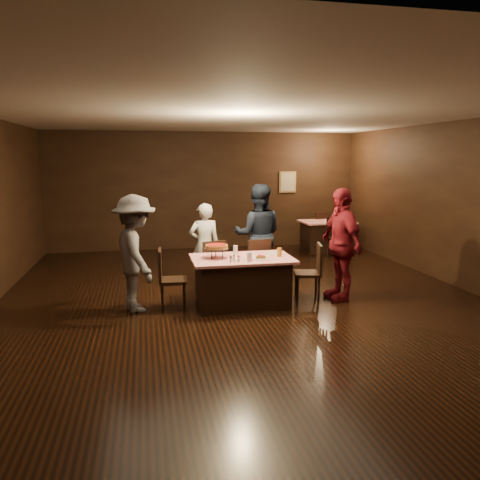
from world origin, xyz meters
name	(u,v)px	position (x,y,z in m)	size (l,w,h in m)	color
room	(247,171)	(0.00, 0.01, 2.14)	(10.00, 10.04, 3.02)	black
main_table	(242,281)	(-0.07, 0.04, 0.39)	(1.60, 1.00, 0.77)	red
back_table	(326,236)	(2.92, 3.92, 0.39)	(1.30, 0.90, 0.77)	red
chair_far_left	(211,266)	(-0.47, 0.79, 0.47)	(0.42, 0.42, 0.95)	black
chair_far_right	(255,264)	(0.33, 0.79, 0.47)	(0.42, 0.42, 0.95)	black
chair_end_left	(173,279)	(-1.17, 0.04, 0.47)	(0.42, 0.42, 0.95)	black
chair_end_right	(307,272)	(1.03, 0.04, 0.47)	(0.42, 0.42, 0.95)	black
chair_back_near	(338,237)	(2.92, 3.22, 0.47)	(0.42, 0.42, 0.95)	black
chair_back_far	(318,229)	(2.92, 4.52, 0.47)	(0.42, 0.42, 0.95)	black
diner_white_jacket	(205,245)	(-0.52, 1.23, 0.77)	(0.56, 0.37, 1.53)	silver
diner_navy_hoodie	(258,235)	(0.47, 1.20, 0.93)	(0.91, 0.71, 1.87)	black
diner_grey_knit	(135,254)	(-1.73, 0.07, 0.90)	(1.16, 0.67, 1.79)	slate
diner_red_shirt	(341,244)	(1.58, 0.02, 0.93)	(1.09, 0.45, 1.86)	maroon
pizza_stand	(217,247)	(-0.47, 0.09, 0.95)	(0.38, 0.38, 0.22)	black
plate_with_slice	(260,258)	(0.18, -0.14, 0.80)	(0.25, 0.25, 0.06)	white
plate_empty	(273,254)	(0.48, 0.19, 0.78)	(0.25, 0.25, 0.01)	white
glass_front_left	(249,257)	(-0.02, -0.26, 0.84)	(0.08, 0.08, 0.14)	silver
glass_amber	(279,252)	(0.53, -0.01, 0.84)	(0.08, 0.08, 0.14)	#BF7F26
glass_back	(235,250)	(-0.12, 0.34, 0.84)	(0.08, 0.08, 0.14)	silver
condiments	(234,259)	(-0.25, -0.24, 0.82)	(0.17, 0.10, 0.09)	silver
napkin_center	(260,257)	(0.23, 0.04, 0.77)	(0.16, 0.16, 0.01)	white
napkin_left	(233,258)	(-0.22, -0.01, 0.77)	(0.16, 0.16, 0.01)	white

